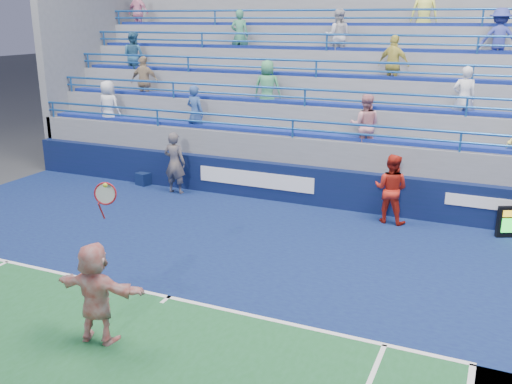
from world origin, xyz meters
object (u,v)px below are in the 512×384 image
at_px(judge_chair, 144,178).
at_px(tennis_player, 96,293).
at_px(line_judge, 175,163).
at_px(ball_girl, 391,189).

bearing_deg(judge_chair, tennis_player, -60.14).
xyz_separation_m(line_judge, ball_girl, (6.44, 0.00, -0.03)).
bearing_deg(ball_girl, tennis_player, 74.27).
xyz_separation_m(judge_chair, ball_girl, (7.82, -0.35, 0.68)).
bearing_deg(line_judge, ball_girl, 177.91).
distance_m(judge_chair, line_judge, 1.59).
bearing_deg(line_judge, tennis_player, 110.68).
height_order(tennis_player, ball_girl, tennis_player).
xyz_separation_m(judge_chair, tennis_player, (4.59, -8.00, 0.64)).
bearing_deg(tennis_player, line_judge, 112.78).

